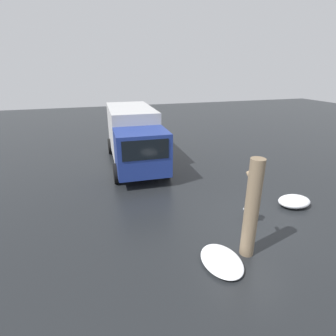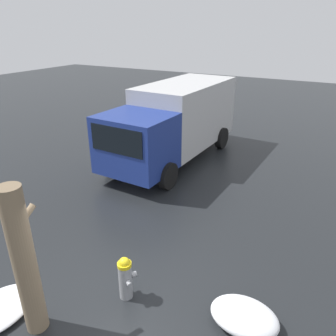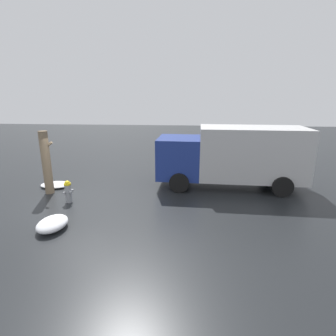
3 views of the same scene
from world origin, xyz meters
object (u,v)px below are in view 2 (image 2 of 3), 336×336
Objects in this scene: fire_hydrant at (125,277)px; pedestrian at (158,160)px; tree_trunk at (25,263)px; delivery_truck at (175,120)px.

pedestrian is at bearing 55.10° from fire_hydrant.
tree_trunk is (-1.35, 0.97, 0.93)m from fire_hydrant.
delivery_truck is at bearing -37.06° from pedestrian.
delivery_truck is (8.33, 1.63, 0.15)m from tree_trunk.
pedestrian is at bearing 9.84° from tree_trunk.
fire_hydrant is 0.14× the size of delivery_truck.
delivery_truck is at bearing 52.07° from fire_hydrant.
fire_hydrant is at bearing -35.87° from tree_trunk.
fire_hydrant is 0.58× the size of pedestrian.
tree_trunk reaches higher than pedestrian.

